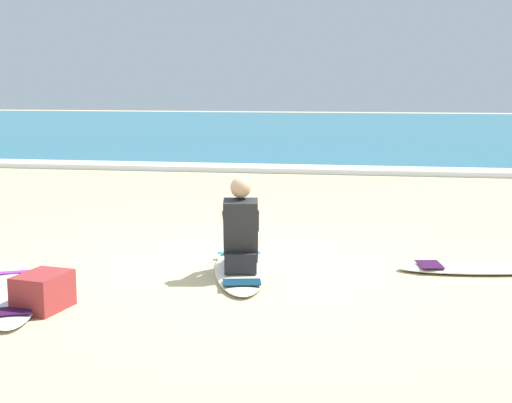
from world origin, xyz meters
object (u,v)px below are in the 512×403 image
at_px(surfboard_main, 240,269).
at_px(beach_bag, 43,292).
at_px(surfer_seated, 241,234).
at_px(surfboard_spare_near, 11,293).
at_px(surfboard_spare_far, 486,268).

distance_m(surfboard_main, beach_bag, 2.11).
distance_m(surfboard_main, surfer_seated, 0.42).
relative_size(surfboard_main, beach_bag, 4.37).
xyz_separation_m(surfboard_main, surfer_seated, (0.03, -0.13, 0.40)).
bearing_deg(surfer_seated, surfboard_spare_near, -151.23).
xyz_separation_m(surfboard_main, beach_bag, (-1.45, -1.53, 0.12)).
height_order(surfboard_main, surfer_seated, surfer_seated).
bearing_deg(surfboard_spare_near, surfboard_main, 32.13).
bearing_deg(beach_bag, surfer_seated, 43.26).
xyz_separation_m(surfboard_spare_near, beach_bag, (0.47, -0.32, 0.12)).
relative_size(surfboard_spare_near, beach_bag, 4.62).
height_order(surfboard_spare_near, surfboard_spare_far, same).
distance_m(surfer_seated, surfboard_spare_near, 2.27).
relative_size(surfboard_main, surfboard_spare_far, 1.10).
relative_size(surfboard_spare_far, beach_bag, 3.97).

